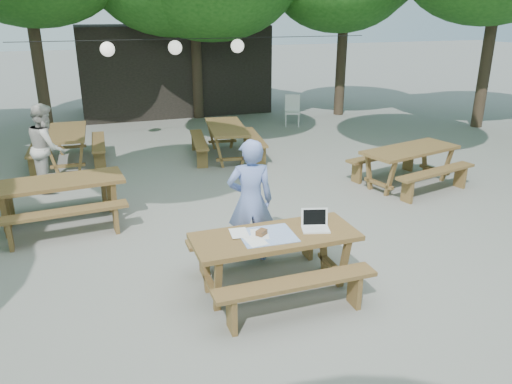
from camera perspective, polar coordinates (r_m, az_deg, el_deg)
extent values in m
plane|color=slate|center=(7.81, 1.37, -4.75)|extent=(80.00, 80.00, 0.00)
cube|color=black|center=(17.49, -9.52, 13.74)|extent=(6.00, 3.00, 2.80)
cube|color=brown|center=(6.02, 2.21, -5.13)|extent=(2.00, 0.80, 0.06)
cube|color=brown|center=(5.62, 4.63, -10.29)|extent=(1.90, 0.28, 0.05)
cube|color=brown|center=(6.69, 0.14, -4.97)|extent=(1.90, 0.28, 0.05)
cube|color=brown|center=(6.19, 2.16, -8.26)|extent=(1.70, 0.70, 0.69)
cube|color=brown|center=(8.48, -21.75, 1.04)|extent=(2.06, 0.96, 0.06)
cube|color=brown|center=(7.95, -21.22, -2.19)|extent=(1.92, 0.43, 0.05)
cube|color=brown|center=(9.18, -21.77, 0.67)|extent=(1.92, 0.43, 0.05)
cube|color=brown|center=(8.60, -21.42, -1.32)|extent=(1.75, 0.83, 0.69)
cube|color=brown|center=(10.17, 17.25, 4.63)|extent=(2.13, 1.24, 0.06)
cube|color=brown|center=(9.86, 19.92, 2.20)|extent=(1.91, 0.71, 0.05)
cube|color=brown|center=(10.65, 14.47, 4.07)|extent=(1.91, 0.71, 0.05)
cube|color=brown|center=(10.27, 17.03, 2.62)|extent=(1.82, 1.07, 0.69)
cube|color=brown|center=(11.90, -20.85, 6.40)|extent=(0.88, 2.03, 0.06)
cube|color=brown|center=(11.93, -17.58, 5.48)|extent=(0.35, 1.91, 0.05)
cube|color=brown|center=(12.02, -23.77, 4.80)|extent=(0.35, 1.91, 0.05)
cube|color=brown|center=(11.99, -20.63, 4.66)|extent=(0.76, 1.73, 0.69)
cube|color=brown|center=(11.66, -3.39, 7.42)|extent=(1.07, 2.09, 0.06)
cube|color=brown|center=(11.82, -0.23, 6.29)|extent=(0.54, 1.92, 0.05)
cube|color=brown|center=(11.65, -6.55, 5.95)|extent=(0.54, 1.92, 0.05)
cube|color=brown|center=(11.74, -3.36, 5.64)|extent=(0.93, 1.78, 0.69)
imported|color=#748AD4|center=(6.72, -0.64, -1.04)|extent=(0.69, 0.52, 1.72)
imported|color=silver|center=(10.27, -22.78, 4.72)|extent=(0.64, 0.81, 1.66)
cube|color=white|center=(15.01, 4.17, 9.05)|extent=(0.57, 0.57, 0.04)
cube|color=white|center=(15.16, 4.18, 10.16)|extent=(0.42, 0.20, 0.48)
cube|color=white|center=(15.05, 4.15, 8.27)|extent=(0.55, 0.55, 0.38)
cube|color=white|center=(6.16, 6.82, -4.25)|extent=(0.38, 0.31, 0.02)
cube|color=white|center=(6.22, 6.69, -2.84)|extent=(0.33, 0.15, 0.23)
cube|color=black|center=(6.21, 6.70, -2.87)|extent=(0.28, 0.12, 0.19)
cube|color=#3A6BC8|center=(5.97, 1.29, -4.97)|extent=(0.67, 0.58, 0.01)
cube|color=white|center=(5.83, -0.08, -5.57)|extent=(0.24, 0.31, 0.00)
cube|color=white|center=(5.99, 0.42, -4.82)|extent=(0.28, 0.34, 0.00)
cube|color=white|center=(6.02, -1.94, -4.69)|extent=(0.24, 0.32, 0.00)
cube|color=brown|center=(5.95, 0.63, -4.63)|extent=(0.16, 0.15, 0.06)
cylinder|color=black|center=(12.99, -6.12, 17.05)|extent=(9.00, 0.02, 0.02)
sphere|color=white|center=(12.67, -16.62, 15.37)|extent=(0.34, 0.34, 0.34)
sphere|color=white|center=(12.86, -9.23, 15.98)|extent=(0.34, 0.34, 0.34)
sphere|color=white|center=(13.24, -2.14, 16.33)|extent=(0.34, 0.34, 0.34)
cylinder|color=#2D2319|center=(15.19, -23.73, 14.31)|extent=(0.32, 0.32, 4.32)
cylinder|color=#2D2319|center=(16.05, -6.87, 16.26)|extent=(0.32, 0.32, 4.45)
cylinder|color=#2D2319|center=(16.71, 9.81, 16.11)|extent=(0.32, 0.32, 4.35)
cylinder|color=#2D2319|center=(16.04, 25.08, 15.21)|extent=(0.32, 0.32, 4.80)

